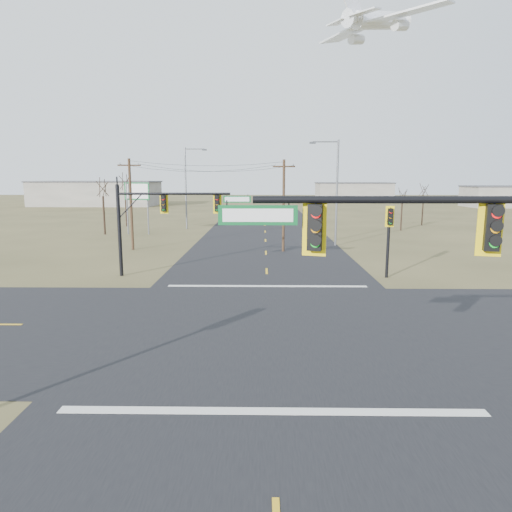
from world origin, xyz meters
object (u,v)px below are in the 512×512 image
(utility_pole_far, at_px, (131,202))
(pedestal_signal_ne, at_px, (389,226))
(streetlight_c, at_px, (187,184))
(bare_tree_a, at_px, (102,187))
(bare_tree_c, at_px, (403,195))
(bare_tree_d, at_px, (424,190))
(utility_pole_near, at_px, (284,204))
(mast_arm_near, at_px, (496,252))
(highway_sign, at_px, (137,198))
(mast_arm_far, at_px, (168,210))
(bare_tree_b, at_px, (125,181))
(streetlight_a, at_px, (335,187))

(utility_pole_far, bearing_deg, pedestal_signal_ne, -30.12)
(streetlight_c, distance_m, bare_tree_a, 10.68)
(streetlight_c, height_order, bare_tree_c, streetlight_c)
(bare_tree_a, height_order, bare_tree_d, bare_tree_a)
(utility_pole_near, xyz_separation_m, streetlight_c, (-11.43, 18.36, 1.53))
(mast_arm_near, bearing_deg, streetlight_c, 122.39)
(streetlight_c, bearing_deg, bare_tree_a, -164.39)
(mast_arm_near, xyz_separation_m, bare_tree_d, (16.72, 52.98, 0.08))
(bare_tree_a, bearing_deg, streetlight_c, 34.76)
(highway_sign, height_order, streetlight_c, streetlight_c)
(bare_tree_c, bearing_deg, mast_arm_far, -130.73)
(mast_arm_far, xyz_separation_m, bare_tree_a, (-12.19, 22.65, 1.06))
(streetlight_c, bearing_deg, utility_pole_far, -116.54)
(highway_sign, bearing_deg, mast_arm_near, -49.46)
(bare_tree_b, bearing_deg, highway_sign, -65.71)
(bare_tree_d, bearing_deg, bare_tree_a, -165.00)
(mast_arm_near, relative_size, bare_tree_b, 1.36)
(utility_pole_far, distance_m, highway_sign, 11.93)
(pedestal_signal_ne, distance_m, bare_tree_c, 29.17)
(mast_arm_near, xyz_separation_m, mast_arm_far, (-11.51, 19.50, -0.41))
(streetlight_a, height_order, bare_tree_c, streetlight_a)
(utility_pole_near, distance_m, bare_tree_b, 29.54)
(highway_sign, distance_m, streetlight_c, 7.81)
(bare_tree_d, bearing_deg, mast_arm_far, -130.13)
(bare_tree_b, xyz_separation_m, bare_tree_d, (40.55, 1.76, -1.18))
(bare_tree_b, relative_size, bare_tree_c, 1.36)
(bare_tree_a, xyz_separation_m, bare_tree_b, (-0.13, 9.08, 0.60))
(bare_tree_b, distance_m, bare_tree_c, 36.12)
(highway_sign, relative_size, bare_tree_c, 1.07)
(highway_sign, height_order, streetlight_a, streetlight_a)
(mast_arm_near, height_order, bare_tree_d, mast_arm_near)
(mast_arm_near, xyz_separation_m, utility_pole_far, (-17.20, 30.72, -0.51))
(streetlight_a, relative_size, bare_tree_d, 1.65)
(highway_sign, xyz_separation_m, streetlight_a, (21.34, -8.79, 1.39))
(utility_pole_near, bearing_deg, utility_pole_far, 176.47)
(pedestal_signal_ne, distance_m, bare_tree_b, 41.86)
(mast_arm_near, distance_m, pedestal_signal_ne, 19.34)
(bare_tree_b, height_order, bare_tree_c, bare_tree_b)
(utility_pole_far, height_order, streetlight_c, streetlight_c)
(bare_tree_b, relative_size, bare_tree_d, 1.25)
(streetlight_a, height_order, bare_tree_b, streetlight_a)
(mast_arm_far, height_order, streetlight_c, streetlight_c)
(bare_tree_a, distance_m, bare_tree_c, 35.99)
(mast_arm_far, relative_size, bare_tree_b, 1.16)
(pedestal_signal_ne, xyz_separation_m, bare_tree_a, (-26.56, 23.06, 2.06))
(utility_pole_far, xyz_separation_m, bare_tree_b, (-6.63, 20.50, 1.77))
(mast_arm_near, distance_m, streetlight_c, 50.50)
(streetlight_c, height_order, bare_tree_a, streetlight_c)
(streetlight_c, bearing_deg, mast_arm_near, -91.96)
(streetlight_a, bearing_deg, streetlight_c, 121.26)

